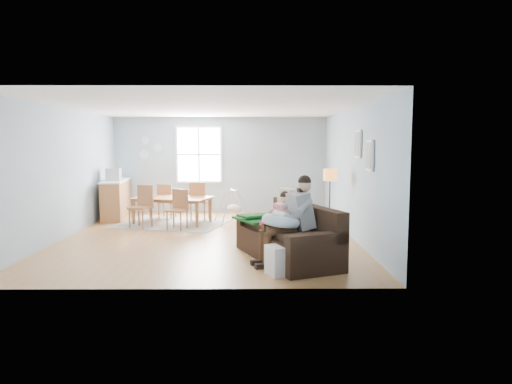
{
  "coord_description": "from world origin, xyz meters",
  "views": [
    {
      "loc": [
        0.92,
        -9.49,
        1.95
      ],
      "look_at": [
        0.98,
        -0.49,
        1.0
      ],
      "focal_mm": 32.0,
      "sensor_mm": 36.0,
      "label": 1
    }
  ],
  "objects_px": {
    "sofa": "(290,240)",
    "storage_cube": "(281,260)",
    "chair_nw": "(166,199)",
    "chair_ne": "(199,198)",
    "dining_table": "(172,210)",
    "floor_lamp": "(330,180)",
    "chair_sw": "(143,203)",
    "counter": "(116,199)",
    "father": "(291,217)",
    "toddler": "(280,212)",
    "chair_se": "(178,207)",
    "baby_swing": "(233,208)",
    "monitor": "(113,175)"
  },
  "relations": [
    {
      "from": "sofa",
      "to": "chair_ne",
      "type": "height_order",
      "value": "chair_ne"
    },
    {
      "from": "toddler",
      "to": "storage_cube",
      "type": "bearing_deg",
      "value": -92.59
    },
    {
      "from": "dining_table",
      "to": "counter",
      "type": "height_order",
      "value": "counter"
    },
    {
      "from": "floor_lamp",
      "to": "chair_se",
      "type": "relative_size",
      "value": 1.54
    },
    {
      "from": "toddler",
      "to": "chair_sw",
      "type": "xyz_separation_m",
      "value": [
        -3.05,
        2.81,
        -0.21
      ]
    },
    {
      "from": "storage_cube",
      "to": "chair_sw",
      "type": "distance_m",
      "value": 4.96
    },
    {
      "from": "sofa",
      "to": "monitor",
      "type": "xyz_separation_m",
      "value": [
        -4.19,
        4.04,
        0.84
      ]
    },
    {
      "from": "storage_cube",
      "to": "dining_table",
      "type": "bearing_deg",
      "value": 118.51
    },
    {
      "from": "father",
      "to": "chair_sw",
      "type": "relative_size",
      "value": 1.47
    },
    {
      "from": "chair_ne",
      "to": "counter",
      "type": "distance_m",
      "value": 2.28
    },
    {
      "from": "floor_lamp",
      "to": "chair_sw",
      "type": "relative_size",
      "value": 1.43
    },
    {
      "from": "storage_cube",
      "to": "baby_swing",
      "type": "distance_m",
      "value": 4.69
    },
    {
      "from": "baby_swing",
      "to": "sofa",
      "type": "bearing_deg",
      "value": -73.1
    },
    {
      "from": "toddler",
      "to": "counter",
      "type": "xyz_separation_m",
      "value": [
        -4.09,
        4.2,
        -0.26
      ]
    },
    {
      "from": "monitor",
      "to": "counter",
      "type": "bearing_deg",
      "value": 99.2
    },
    {
      "from": "father",
      "to": "chair_se",
      "type": "bearing_deg",
      "value": 126.74
    },
    {
      "from": "toddler",
      "to": "chair_ne",
      "type": "bearing_deg",
      "value": 116.01
    },
    {
      "from": "storage_cube",
      "to": "counter",
      "type": "bearing_deg",
      "value": 127.16
    },
    {
      "from": "toddler",
      "to": "chair_sw",
      "type": "bearing_deg",
      "value": 137.29
    },
    {
      "from": "baby_swing",
      "to": "floor_lamp",
      "type": "bearing_deg",
      "value": -35.23
    },
    {
      "from": "sofa",
      "to": "monitor",
      "type": "distance_m",
      "value": 5.88
    },
    {
      "from": "chair_ne",
      "to": "counter",
      "type": "relative_size",
      "value": 0.53
    },
    {
      "from": "sofa",
      "to": "storage_cube",
      "type": "xyz_separation_m",
      "value": [
        -0.21,
        -0.95,
        -0.11
      ]
    },
    {
      "from": "counter",
      "to": "dining_table",
      "type": "bearing_deg",
      "value": -28.82
    },
    {
      "from": "chair_sw",
      "to": "counter",
      "type": "xyz_separation_m",
      "value": [
        -1.04,
        1.39,
        -0.05
      ]
    },
    {
      "from": "chair_ne",
      "to": "toddler",
      "type": "bearing_deg",
      "value": -63.99
    },
    {
      "from": "toddler",
      "to": "dining_table",
      "type": "xyz_separation_m",
      "value": [
        -2.46,
        3.3,
        -0.45
      ]
    },
    {
      "from": "father",
      "to": "chair_sw",
      "type": "height_order",
      "value": "father"
    },
    {
      "from": "father",
      "to": "storage_cube",
      "type": "height_order",
      "value": "father"
    },
    {
      "from": "chair_nw",
      "to": "chair_ne",
      "type": "distance_m",
      "value": 0.92
    },
    {
      "from": "father",
      "to": "dining_table",
      "type": "height_order",
      "value": "father"
    },
    {
      "from": "sofa",
      "to": "chair_sw",
      "type": "bearing_deg",
      "value": 137.05
    },
    {
      "from": "father",
      "to": "monitor",
      "type": "bearing_deg",
      "value": 133.57
    },
    {
      "from": "storage_cube",
      "to": "dining_table",
      "type": "relative_size",
      "value": 0.27
    },
    {
      "from": "father",
      "to": "chair_se",
      "type": "relative_size",
      "value": 1.58
    },
    {
      "from": "chair_nw",
      "to": "baby_swing",
      "type": "distance_m",
      "value": 1.87
    },
    {
      "from": "chair_sw",
      "to": "chair_se",
      "type": "bearing_deg",
      "value": -15.28
    },
    {
      "from": "floor_lamp",
      "to": "chair_sw",
      "type": "height_order",
      "value": "floor_lamp"
    },
    {
      "from": "father",
      "to": "chair_ne",
      "type": "relative_size",
      "value": 1.47
    },
    {
      "from": "monitor",
      "to": "chair_nw",
      "type": "bearing_deg",
      "value": 7.36
    },
    {
      "from": "toddler",
      "to": "chair_se",
      "type": "relative_size",
      "value": 0.97
    },
    {
      "from": "father",
      "to": "chair_nw",
      "type": "height_order",
      "value": "father"
    },
    {
      "from": "dining_table",
      "to": "chair_se",
      "type": "distance_m",
      "value": 0.81
    },
    {
      "from": "sofa",
      "to": "storage_cube",
      "type": "height_order",
      "value": "sofa"
    },
    {
      "from": "father",
      "to": "storage_cube",
      "type": "bearing_deg",
      "value": -108.43
    },
    {
      "from": "chair_sw",
      "to": "baby_swing",
      "type": "relative_size",
      "value": 0.98
    },
    {
      "from": "baby_swing",
      "to": "chair_sw",
      "type": "bearing_deg",
      "value": -162.41
    },
    {
      "from": "sofa",
      "to": "floor_lamp",
      "type": "xyz_separation_m",
      "value": [
        1.03,
        2.14,
        0.84
      ]
    },
    {
      "from": "toddler",
      "to": "chair_ne",
      "type": "xyz_separation_m",
      "value": [
        -1.85,
        3.79,
        -0.21
      ]
    },
    {
      "from": "monitor",
      "to": "floor_lamp",
      "type": "bearing_deg",
      "value": -19.93
    }
  ]
}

